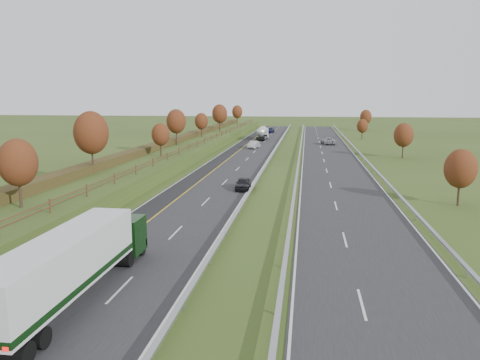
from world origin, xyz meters
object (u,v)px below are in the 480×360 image
object	(u,v)px
car_small_far	(270,130)
box_lorry	(74,262)
road_tanker	(262,133)
car_dark_near	(243,183)
car_oncoming	(328,141)
car_silver_mid	(254,145)

from	to	relation	value
car_small_far	box_lorry	bearing A→B (deg)	-84.60
road_tanker	car_dark_near	world-z (taller)	road_tanker
road_tanker	car_oncoming	xyz separation A→B (m)	(17.06, -10.95, -0.99)
road_tanker	car_silver_mid	size ratio (longest dim) A/B	2.28
car_small_far	car_oncoming	size ratio (longest dim) A/B	0.92
car_small_far	car_oncoming	world-z (taller)	car_oncoming
box_lorry	car_dark_near	xyz separation A→B (m)	(4.93, 33.30, -1.55)
car_dark_near	car_silver_mid	distance (m)	47.53
car_silver_mid	car_oncoming	distance (m)	20.44
car_silver_mid	car_small_far	distance (m)	46.61
car_small_far	car_dark_near	bearing A→B (deg)	-81.74
box_lorry	car_silver_mid	distance (m)	80.68
box_lorry	car_silver_mid	size ratio (longest dim) A/B	3.31
box_lorry	road_tanker	distance (m)	103.13
car_dark_near	car_small_far	bearing A→B (deg)	90.59
box_lorry	car_dark_near	distance (m)	33.70
car_oncoming	car_small_far	bearing A→B (deg)	-72.19
car_dark_near	car_small_far	world-z (taller)	car_small_far
box_lorry	road_tanker	world-z (taller)	box_lorry
car_silver_mid	car_dark_near	bearing A→B (deg)	-77.55
car_dark_near	box_lorry	bearing A→B (deg)	-100.27
car_dark_near	car_small_far	size ratio (longest dim) A/B	0.79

